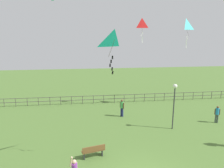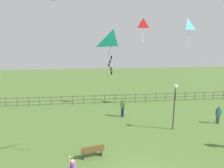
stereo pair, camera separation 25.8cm
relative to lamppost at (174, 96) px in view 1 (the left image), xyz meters
name	(u,v)px [view 1 (the left image)]	position (x,y,z in m)	size (l,w,h in m)	color
lamppost	(174,96)	(0.00, 0.00, 0.00)	(0.36, 0.36, 3.89)	#38383D
park_bench	(93,151)	(-6.79, -3.46, -2.41)	(1.55, 0.75, 0.85)	brown
person_4	(217,113)	(4.45, 0.71, -1.97)	(0.46, 0.29, 1.58)	#3F4C47
person_5	(122,107)	(-3.77, 3.25, -1.88)	(0.36, 0.43, 1.72)	navy
kite_0	(142,24)	(-1.27, 6.17, 5.95)	(0.92, 0.59, 2.49)	red
kite_1	(115,41)	(-5.53, -4.16, 4.56)	(1.25, 1.06, 2.47)	#19B2B2
kite_4	(186,26)	(3.24, 5.66, 5.77)	(0.97, 1.02, 2.95)	#19B2B2
waterfront_railing	(109,98)	(-4.60, 7.59, -2.26)	(36.04, 0.06, 0.95)	#4C4742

